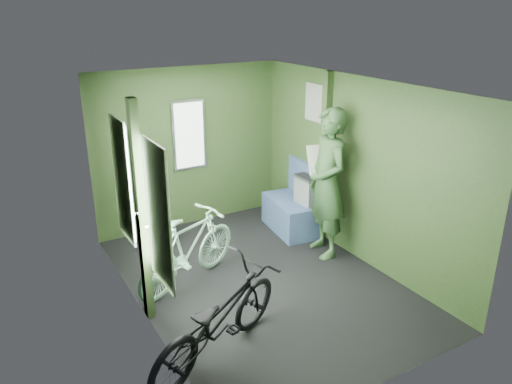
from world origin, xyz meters
TOP-DOWN VIEW (x-y plane):
  - room at (-0.04, 0.04)m, footprint 4.00×4.02m
  - bicycle_black at (-1.04, -1.00)m, footprint 1.86×1.37m
  - bicycle_mint at (-0.74, 0.36)m, footprint 1.62×1.09m
  - passenger at (1.10, 0.21)m, footprint 0.59×0.80m
  - waste_box at (1.26, 0.80)m, footprint 0.26×0.36m
  - bench_seat at (1.15, 1.01)m, footprint 0.64×0.99m

SIDE VIEW (x-z plane):
  - bicycle_black at x=-1.04m, z-range -0.49..0.49m
  - bicycle_mint at x=-0.74m, z-range -0.48..0.48m
  - bench_seat at x=1.15m, z-range -0.20..0.78m
  - waste_box at x=1.26m, z-range 0.00..0.87m
  - passenger at x=1.10m, z-range 0.00..1.93m
  - room at x=-0.04m, z-range 0.28..2.59m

